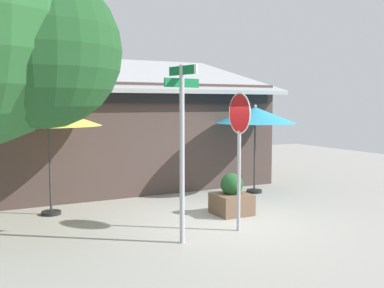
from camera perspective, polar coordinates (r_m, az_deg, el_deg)
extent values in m
cube|color=#9E9B93|center=(9.87, 3.83, -10.13)|extent=(28.00, 28.00, 0.10)
cube|color=#473833|center=(14.63, -9.06, 1.25)|extent=(8.33, 5.02, 3.13)
cube|color=#B7BABF|center=(14.49, -8.99, 9.01)|extent=(8.83, 5.60, 1.41)
cube|color=black|center=(12.19, -5.35, 6.23)|extent=(7.73, 0.16, 0.44)
cylinder|color=#A8AAB2|center=(8.05, -1.29, -1.46)|extent=(0.09, 0.09, 3.25)
cube|color=#116B38|center=(8.01, -1.31, 9.42)|extent=(0.16, 0.75, 0.16)
cube|color=#116B38|center=(8.00, -1.31, 7.85)|extent=(0.75, 0.16, 0.16)
cube|color=white|center=(7.69, 0.50, 9.60)|extent=(0.04, 0.07, 0.16)
cylinder|color=#A8AAB2|center=(8.97, 6.02, -4.76)|extent=(0.07, 0.07, 2.02)
cylinder|color=white|center=(8.84, 6.10, 3.93)|extent=(0.05, 0.82, 0.82)
cylinder|color=red|center=(8.84, 6.10, 3.93)|extent=(0.06, 0.77, 0.77)
cylinder|color=black|center=(10.89, -17.58, -8.41)|extent=(0.44, 0.44, 0.08)
cylinder|color=#333335|center=(10.70, -17.73, -3.13)|extent=(0.05, 0.05, 2.11)
cone|color=#EAD14C|center=(10.60, -17.91, 3.36)|extent=(2.39, 2.39, 0.42)
sphere|color=silver|center=(10.60, -17.95, 4.65)|extent=(0.08, 0.08, 0.08)
cylinder|color=black|center=(13.01, 7.98, -6.01)|extent=(0.44, 0.44, 0.08)
cylinder|color=#333335|center=(12.86, 8.03, -1.69)|extent=(0.05, 0.05, 2.05)
cone|color=#2D99BC|center=(12.77, 8.10, 3.68)|extent=(2.31, 2.31, 0.45)
sphere|color=silver|center=(12.77, 8.12, 4.84)|extent=(0.08, 0.08, 0.08)
sphere|color=#1E4C23|center=(8.39, -18.63, 11.36)|extent=(2.78, 2.78, 2.78)
cube|color=brown|center=(10.43, 5.09, -7.66)|extent=(0.80, 0.80, 0.48)
sphere|color=#1E4C23|center=(10.34, 5.11, -5.17)|extent=(0.52, 0.52, 0.52)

